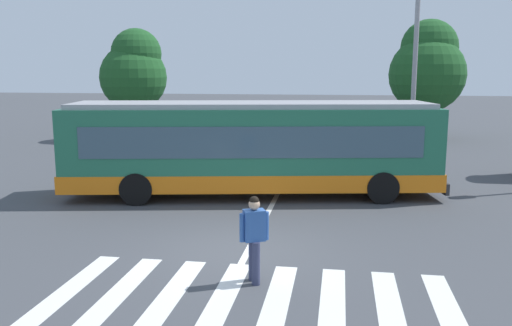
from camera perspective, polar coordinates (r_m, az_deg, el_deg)
ground_plane at (r=12.33m, az=-2.14°, el=-9.40°), size 160.00×160.00×0.00m
city_transit_bus at (r=17.32m, az=-0.42°, el=1.64°), size 12.31×4.71×3.06m
pedestrian_crossing_street at (r=10.30m, az=-0.19°, el=-7.63°), size 0.54×0.40×1.72m
parked_car_silver at (r=27.17m, az=-3.50°, el=2.87°), size 2.18×4.63×1.35m
parked_car_teal at (r=26.09m, az=2.05°, el=2.59°), size 2.13×4.62×1.35m
parked_car_black at (r=26.25m, az=8.12°, el=2.54°), size 1.98×4.56×1.35m
twin_arm_street_lamp at (r=23.68m, az=16.77°, el=13.30°), size 4.06×0.32×9.28m
background_tree_left at (r=32.73m, az=-12.88°, el=9.60°), size 3.93×3.93×6.51m
background_tree_right at (r=33.71m, az=17.86°, el=9.77°), size 4.48×4.48×7.07m
crosswalk_painted_stripes at (r=9.93m, az=-0.61°, el=-14.28°), size 7.31×3.35×0.01m
lane_center_line at (r=14.16m, az=0.49°, el=-6.81°), size 0.16×24.00×0.01m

